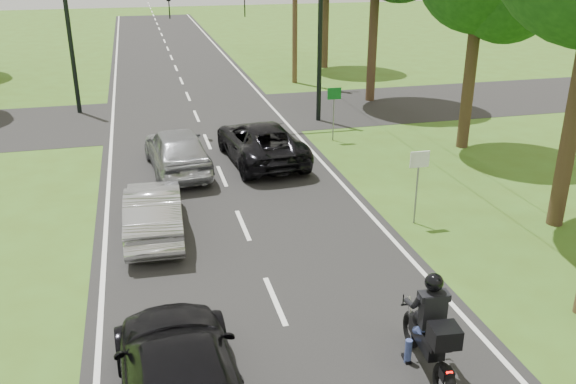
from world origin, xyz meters
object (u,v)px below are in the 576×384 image
object	(u,v)px
silver_sedan	(154,211)
sign_white	(419,170)
dark_suv	(261,141)
sign_green	(334,101)
traffic_signal	(277,26)
motorcycle_rider	(431,337)
dark_car_behind	(181,379)
silver_suv	(177,149)

from	to	relation	value
silver_sedan	sign_white	size ratio (longest dim) A/B	1.94
dark_suv	sign_green	bearing A→B (deg)	-156.93
traffic_signal	motorcycle_rider	bearing A→B (deg)	-94.03
motorcycle_rider	dark_suv	world-z (taller)	motorcycle_rider
silver_sedan	traffic_signal	size ratio (longest dim) A/B	0.65
silver_sedan	dark_car_behind	bearing A→B (deg)	93.11
silver_sedan	sign_green	xyz separation A→B (m)	(7.28, 6.96, 0.91)
motorcycle_rider	sign_green	world-z (taller)	sign_green
silver_suv	dark_car_behind	xyz separation A→B (m)	(-0.87, -11.91, -0.06)
silver_suv	traffic_signal	xyz separation A→B (m)	(4.72, 5.11, 3.34)
dark_car_behind	sign_green	world-z (taller)	sign_green
dark_car_behind	motorcycle_rider	bearing A→B (deg)	176.51
dark_car_behind	sign_green	distance (m)	15.75
silver_suv	silver_sedan	bearing A→B (deg)	73.23
silver_sedan	traffic_signal	world-z (taller)	traffic_signal
traffic_signal	sign_green	distance (m)	4.24
motorcycle_rider	sign_white	xyz separation A→B (m)	(2.57, 6.06, 0.79)
silver_suv	sign_green	bearing A→B (deg)	-166.66
dark_car_behind	sign_green	xyz separation A→B (m)	(7.16, 14.00, 0.86)
dark_car_behind	traffic_signal	world-z (taller)	traffic_signal
motorcycle_rider	silver_suv	distance (m)	12.47
dark_suv	sign_white	world-z (taller)	sign_white
silver_sedan	sign_green	distance (m)	10.11
sign_green	dark_car_behind	bearing A→B (deg)	-117.07
silver_suv	sign_white	distance (m)	8.51
motorcycle_rider	silver_sedan	xyz separation A→B (m)	(-4.52, 7.10, -0.12)
dark_suv	sign_green	distance (m)	3.81
sign_white	sign_green	size ratio (longest dim) A/B	1.00
dark_car_behind	sign_white	size ratio (longest dim) A/B	2.34
motorcycle_rider	sign_white	world-z (taller)	sign_white
silver_suv	dark_car_behind	world-z (taller)	silver_suv
motorcycle_rider	sign_white	distance (m)	6.63
dark_suv	sign_white	distance (m)	7.06
silver_sedan	dark_suv	bearing A→B (deg)	-125.24
dark_car_behind	sign_green	bearing A→B (deg)	-119.84
traffic_signal	sign_white	xyz separation A→B (m)	(1.36, -11.02, -2.54)
dark_suv	silver_suv	world-z (taller)	silver_suv
motorcycle_rider	sign_green	size ratio (longest dim) A/B	1.13
sign_white	sign_green	bearing A→B (deg)	88.57
sign_white	sign_green	distance (m)	8.00
silver_suv	traffic_signal	bearing A→B (deg)	-137.83
silver_sedan	silver_suv	world-z (taller)	silver_suv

